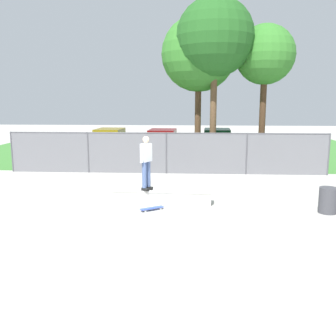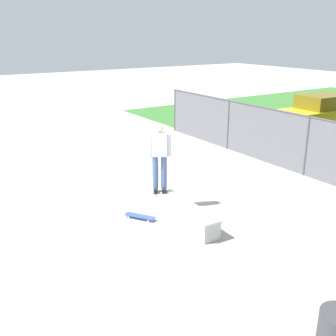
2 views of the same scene
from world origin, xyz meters
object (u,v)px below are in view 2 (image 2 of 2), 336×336
concrete_ledge (173,206)px  car_yellow (319,112)px  skateboarder (160,155)px  skateboard (140,216)px

concrete_ledge → car_yellow: car_yellow is taller
skateboarder → skateboard: skateboarder is taller
concrete_ledge → skateboarder: bearing=-170.2°
concrete_ledge → car_yellow: size_ratio=0.79×
car_yellow → skateboarder: bearing=-71.9°
skateboarder → car_yellow: (-3.69, 11.28, -0.65)m
concrete_ledge → car_yellow: bearing=110.5°
concrete_ledge → car_yellow: (-4.19, 11.19, 0.59)m
concrete_ledge → skateboard: size_ratio=4.37×
skateboard → car_yellow: size_ratio=0.18×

